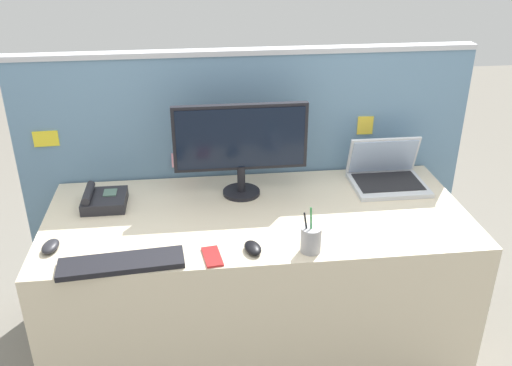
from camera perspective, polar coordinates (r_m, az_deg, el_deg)
ground_plane at (r=2.84m, az=0.12°, el=-16.22°), size 10.00×10.00×0.00m
desk at (r=2.61m, az=0.13°, el=-10.20°), size 1.81×0.79×0.74m
cubicle_divider at (r=2.82m, az=-0.92°, el=0.07°), size 2.17×0.08×1.35m
desktop_monitor at (r=2.47m, az=-1.58°, el=4.20°), size 0.60×0.17×0.42m
laptop at (r=2.72m, az=13.15°, el=0.89°), size 0.34×0.28×0.21m
desk_phone at (r=2.54m, az=-15.33°, el=-1.66°), size 0.19×0.19×0.08m
keyboard_main at (r=2.12m, az=-13.57°, el=-7.95°), size 0.46×0.16×0.02m
computer_mouse_right_hand at (r=2.14m, az=-0.33°, el=-6.63°), size 0.08×0.11×0.03m
computer_mouse_left_hand at (r=2.29m, az=-20.22°, el=-6.08°), size 0.08×0.11×0.03m
pen_cup at (r=2.14m, az=5.61°, el=-5.73°), size 0.08×0.08×0.18m
cell_phone_red_case at (r=2.12m, az=-4.48°, el=-7.49°), size 0.08×0.14×0.01m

